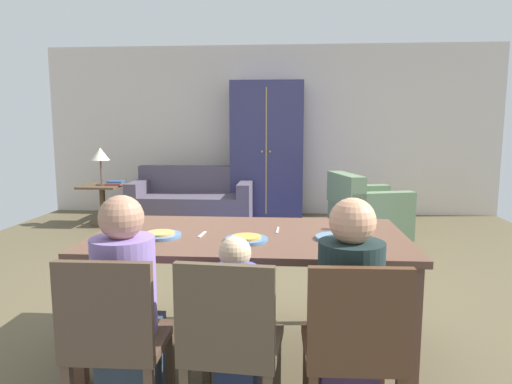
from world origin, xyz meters
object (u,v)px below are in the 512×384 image
(dining_table, at_px, (249,244))
(plate_near_child, at_px, (247,239))
(couch, at_px, (193,202))
(plate_near_woman, at_px, (337,238))
(dining_chair_child, at_px, (230,340))
(dining_chair_man, at_px, (115,336))
(handbag, at_px, (330,234))
(side_table, at_px, (102,199))
(plate_near_man, at_px, (161,235))
(table_lamp, at_px, (100,155))
(wine_glass, at_px, (358,209))
(armchair, at_px, (366,212))
(dining_chair_woman, at_px, (354,344))
(person_woman, at_px, (348,322))
(book_lower, at_px, (115,184))
(book_upper, at_px, (116,182))
(person_child, at_px, (237,335))
(armoire, at_px, (267,151))
(person_man, at_px, (128,316))

(dining_table, distance_m, plate_near_child, 0.19)
(plate_near_child, relative_size, couch, 0.14)
(plate_near_woman, relative_size, dining_chair_child, 0.29)
(dining_chair_man, relative_size, handbag, 2.72)
(plate_near_child, relative_size, side_table, 0.43)
(plate_near_man, distance_m, table_lamp, 4.21)
(wine_glass, distance_m, dining_chair_child, 1.33)
(plate_near_child, bearing_deg, dining_chair_man, -126.78)
(couch, bearing_deg, armchair, -15.44)
(dining_chair_woman, bearing_deg, side_table, 123.73)
(person_woman, xyz_separation_m, armchair, (0.72, 3.91, -0.19))
(armchair, xyz_separation_m, book_lower, (-3.52, 0.41, 0.28))
(plate_near_child, relative_size, dining_chair_man, 0.29)
(dining_chair_child, distance_m, side_table, 5.13)
(plate_near_child, distance_m, armchair, 3.63)
(dining_chair_woman, bearing_deg, table_lamp, 123.73)
(dining_table, height_order, table_lamp, table_lamp)
(book_upper, bearing_deg, plate_near_child, -59.34)
(wine_glass, height_order, person_child, wine_glass)
(plate_near_child, xyz_separation_m, dining_chair_woman, (0.53, -0.70, -0.28))
(plate_near_woman, height_order, armoire, armoire)
(dining_chair_man, height_order, person_man, person_man)
(plate_near_woman, bearing_deg, dining_chair_woman, -89.82)
(dining_chair_man, height_order, person_child, person_child)
(armchair, relative_size, book_lower, 4.78)
(plate_near_woman, distance_m, table_lamp, 4.78)
(table_lamp, bearing_deg, person_woman, -55.24)
(plate_near_child, xyz_separation_m, dining_chair_child, (-0.01, -0.70, -0.28))
(person_woman, bearing_deg, wine_glass, 79.54)
(couch, xyz_separation_m, book_upper, (-1.09, -0.20, 0.32))
(person_child, relative_size, side_table, 1.59)
(armchair, relative_size, book_upper, 4.78)
(person_man, height_order, person_woman, same)
(plate_near_woman, distance_m, handbag, 2.89)
(dining_chair_child, height_order, couch, dining_chair_child)
(person_woman, distance_m, armoire, 5.11)
(dining_table, height_order, side_table, dining_table)
(plate_near_child, relative_size, wine_glass, 1.34)
(person_child, bearing_deg, armoire, 91.23)
(wine_glass, bearing_deg, dining_table, -165.40)
(plate_near_woman, height_order, person_child, person_child)
(plate_near_child, distance_m, dining_chair_child, 0.76)
(plate_near_man, bearing_deg, book_upper, 114.82)
(plate_near_child, relative_size, handbag, 0.78)
(person_man, xyz_separation_m, book_upper, (-1.75, 4.37, 0.11))
(plate_near_woman, xyz_separation_m, handbag, (0.22, 2.81, -0.64))
(armoire, bearing_deg, couch, -157.04)
(person_child, distance_m, armchair, 4.11)
(handbag, bearing_deg, plate_near_child, -104.46)
(dining_table, distance_m, handbag, 2.87)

